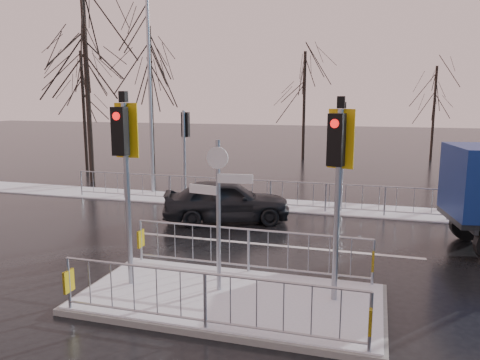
# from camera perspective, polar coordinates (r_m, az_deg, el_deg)

# --- Properties ---
(ground) EXTENTS (120.00, 120.00, 0.00)m
(ground) POSITION_cam_1_polar(r_m,az_deg,el_deg) (9.64, -1.23, -14.65)
(ground) COLOR black
(ground) RESTS_ON ground
(snow_verge) EXTENTS (30.00, 2.00, 0.04)m
(snow_verge) POSITION_cam_1_polar(r_m,az_deg,el_deg) (17.61, 7.32, -3.19)
(snow_verge) COLOR white
(snow_verge) RESTS_ON ground
(lane_markings) EXTENTS (8.00, 11.38, 0.01)m
(lane_markings) POSITION_cam_1_polar(r_m,az_deg,el_deg) (9.35, -1.87, -15.44)
(lane_markings) COLOR silver
(lane_markings) RESTS_ON ground
(traffic_island) EXTENTS (6.00, 3.04, 4.15)m
(traffic_island) POSITION_cam_1_polar(r_m,az_deg,el_deg) (9.50, -1.28, -12.47)
(traffic_island) COLOR slate
(traffic_island) RESTS_ON ground
(far_kerb_fixtures) EXTENTS (18.00, 0.65, 3.83)m
(far_kerb_fixtures) POSITION_cam_1_polar(r_m,az_deg,el_deg) (16.88, 8.10, -0.33)
(far_kerb_fixtures) COLOR #9398A0
(far_kerb_fixtures) RESTS_ON ground
(car_far_lane) EXTENTS (4.43, 3.01, 1.40)m
(car_far_lane) POSITION_cam_1_polar(r_m,az_deg,el_deg) (15.33, -1.65, -2.49)
(car_far_lane) COLOR black
(car_far_lane) RESTS_ON ground
(tree_near_a) EXTENTS (4.75, 4.75, 8.97)m
(tree_near_a) POSITION_cam_1_polar(r_m,az_deg,el_deg) (23.49, -18.33, 14.64)
(tree_near_a) COLOR black
(tree_near_a) RESTS_ON ground
(tree_near_b) EXTENTS (4.00, 4.00, 7.55)m
(tree_near_b) POSITION_cam_1_polar(r_m,az_deg,el_deg) (23.44, -10.90, 12.60)
(tree_near_b) COLOR black
(tree_near_b) RESTS_ON ground
(tree_near_c) EXTENTS (3.50, 3.50, 6.61)m
(tree_near_c) POSITION_cam_1_polar(r_m,az_deg,el_deg) (26.60, -18.64, 10.55)
(tree_near_c) COLOR black
(tree_near_c) RESTS_ON ground
(tree_far_a) EXTENTS (3.75, 3.75, 7.08)m
(tree_far_a) POSITION_cam_1_polar(r_m,az_deg,el_deg) (30.71, 7.87, 11.44)
(tree_far_a) COLOR black
(tree_far_a) RESTS_ON ground
(tree_far_b) EXTENTS (3.25, 3.25, 6.14)m
(tree_far_b) POSITION_cam_1_polar(r_m,az_deg,el_deg) (32.51, 22.68, 9.55)
(tree_far_b) COLOR black
(tree_far_b) RESTS_ON ground
(street_lamp_left) EXTENTS (1.25, 0.18, 8.20)m
(street_lamp_left) POSITION_cam_1_polar(r_m,az_deg,el_deg) (20.04, -10.76, 11.20)
(street_lamp_left) COLOR #9398A0
(street_lamp_left) RESTS_ON ground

